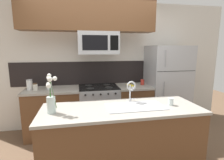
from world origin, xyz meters
The scene contains 19 objects.
ground_plane centered at (0.00, 0.00, 0.00)m, with size 10.00×10.00×0.00m, color brown.
rear_partition centered at (0.30, 1.28, 1.30)m, with size 5.20×0.10×2.60m, color silver.
splash_band centered at (0.00, 1.22, 1.15)m, with size 3.39×0.01×0.48m, color black.
back_counter_left centered at (-0.87, 0.90, 0.46)m, with size 1.01×0.65×0.91m.
back_counter_right centered at (0.71, 0.90, 0.46)m, with size 0.69×0.65×0.91m.
stove_range centered at (0.00, 0.90, 0.46)m, with size 0.76×0.64×0.93m.
microwave centered at (0.00, 0.88, 1.76)m, with size 0.74×0.40×0.41m.
upper_cabinet_band centered at (-0.16, 0.85, 2.26)m, with size 2.41×0.34×0.60m, color brown.
refrigerator centered at (1.46, 0.92, 0.86)m, with size 0.82×0.74×1.71m.
storage_jar_tall centered at (-1.26, 0.91, 1.01)m, with size 0.10×0.10×0.19m.
storage_jar_medium centered at (-1.16, 0.87, 0.97)m, with size 0.09×0.09×0.13m.
storage_jar_short centered at (-0.92, 0.90, 0.99)m, with size 0.10×0.10×0.15m.
banana_bunch centered at (0.64, 0.84, 0.93)m, with size 0.19×0.12×0.08m.
coffee_tin centered at (0.92, 0.95, 0.97)m, with size 0.08×0.08×0.11m, color #B22D23.
island_counter centered at (0.15, -0.35, 0.46)m, with size 2.05×0.76×0.91m.
kitchen_sink centered at (0.33, -0.35, 0.84)m, with size 0.76×0.40×0.16m.
sink_faucet centered at (0.34, -0.15, 1.11)m, with size 0.14×0.14×0.31m.
drinking_glass centered at (0.82, -0.39, 0.96)m, with size 0.07×0.07×0.10m.
flower_vase centered at (-0.70, -0.38, 1.07)m, with size 0.14×0.14×0.47m.
Camera 1 is at (-0.38, -2.43, 1.66)m, focal length 28.00 mm.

